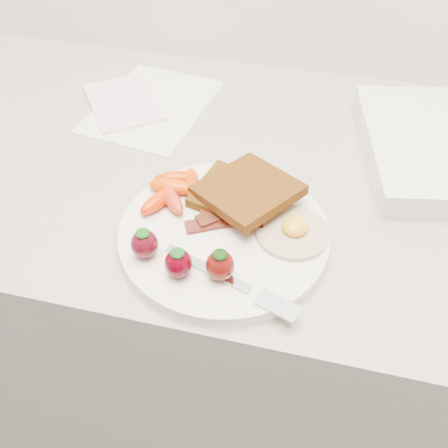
# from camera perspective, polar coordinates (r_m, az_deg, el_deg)

# --- Properties ---
(counter) EXTENTS (2.00, 0.60, 0.90)m
(counter) POSITION_cam_1_polar(r_m,az_deg,el_deg) (1.10, 3.18, -11.77)
(counter) COLOR gray
(counter) RESTS_ON ground
(plate) EXTENTS (0.27, 0.27, 0.02)m
(plate) POSITION_cam_1_polar(r_m,az_deg,el_deg) (0.64, -0.00, -1.17)
(plate) COLOR white
(plate) RESTS_ON counter
(toast_lower) EXTENTS (0.11, 0.11, 0.01)m
(toast_lower) POSITION_cam_1_polar(r_m,az_deg,el_deg) (0.68, 0.91, 3.59)
(toast_lower) COLOR black
(toast_lower) RESTS_ON plate
(toast_upper) EXTENTS (0.16, 0.16, 0.03)m
(toast_upper) POSITION_cam_1_polar(r_m,az_deg,el_deg) (0.66, 2.73, 3.88)
(toast_upper) COLOR black
(toast_upper) RESTS_ON toast_lower
(fried_egg) EXTENTS (0.12, 0.12, 0.02)m
(fried_egg) POSITION_cam_1_polar(r_m,az_deg,el_deg) (0.63, 7.89, -0.76)
(fried_egg) COLOR beige
(fried_egg) RESTS_ON plate
(bacon_strips) EXTENTS (0.10, 0.08, 0.01)m
(bacon_strips) POSITION_cam_1_polar(r_m,az_deg,el_deg) (0.65, 0.17, 0.75)
(bacon_strips) COLOR #370906
(bacon_strips) RESTS_ON plate
(baby_carrots) EXTENTS (0.08, 0.11, 0.02)m
(baby_carrots) POSITION_cam_1_polar(r_m,az_deg,el_deg) (0.68, -5.77, 3.96)
(baby_carrots) COLOR #EA4A00
(baby_carrots) RESTS_ON plate
(strawberries) EXTENTS (0.13, 0.05, 0.04)m
(strawberries) POSITION_cam_1_polar(r_m,az_deg,el_deg) (0.58, -4.91, -3.78)
(strawberries) COLOR #4A0712
(strawberries) RESTS_ON plate
(fork) EXTENTS (0.17, 0.08, 0.00)m
(fork) POSITION_cam_1_polar(r_m,az_deg,el_deg) (0.58, 1.66, -6.92)
(fork) COLOR silver
(fork) RESTS_ON plate
(paper_sheet) EXTENTS (0.21, 0.26, 0.00)m
(paper_sheet) POSITION_cam_1_polar(r_m,az_deg,el_deg) (0.89, -8.19, 13.21)
(paper_sheet) COLOR white
(paper_sheet) RESTS_ON counter
(notepad) EXTENTS (0.18, 0.19, 0.01)m
(notepad) POSITION_cam_1_polar(r_m,az_deg,el_deg) (0.91, -11.45, 13.49)
(notepad) COLOR #FFCADA
(notepad) RESTS_ON paper_sheet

